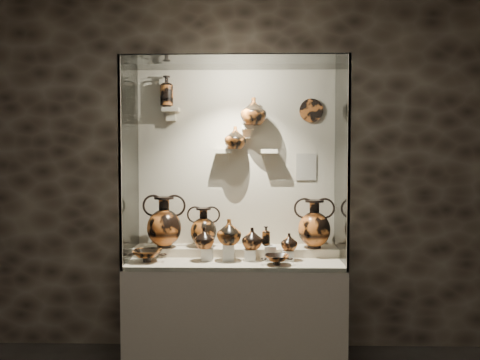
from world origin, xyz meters
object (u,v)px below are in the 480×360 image
(ovoid_vase_a, at_px, (235,138))
(ovoid_vase_b, at_px, (254,111))
(kylix_left, at_px, (147,254))
(amphora_right, at_px, (314,224))
(amphora_left, at_px, (164,222))
(jug_a, at_px, (204,238))
(kylix_right, at_px, (277,259))
(jug_c, at_px, (252,238))
(jug_b, at_px, (229,232))
(amphora_mid, at_px, (204,227))
(jug_e, at_px, (289,242))
(lekythos_small, at_px, (266,235))
(lekythos_tall, at_px, (167,90))

(ovoid_vase_a, relative_size, ovoid_vase_b, 0.84)
(kylix_left, bearing_deg, amphora_right, 23.20)
(amphora_left, relative_size, kylix_left, 1.48)
(jug_a, xyz_separation_m, kylix_right, (0.56, -0.13, -0.14))
(amphora_left, relative_size, amphora_right, 1.06)
(jug_c, bearing_deg, jug_b, -173.17)
(amphora_right, height_order, ovoid_vase_a, ovoid_vase_a)
(amphora_right, bearing_deg, jug_c, -139.16)
(amphora_mid, relative_size, jug_e, 2.40)
(amphora_left, bearing_deg, jug_c, -25.85)
(amphora_left, relative_size, jug_b, 2.12)
(jug_c, xyz_separation_m, ovoid_vase_a, (-0.14, 0.23, 0.81))
(jug_b, bearing_deg, jug_a, -171.26)
(jug_a, height_order, jug_c, jug_a)
(amphora_right, relative_size, lekythos_small, 2.32)
(kylix_right, xyz_separation_m, ovoid_vase_a, (-0.33, 0.39, 0.94))
(jug_e, relative_size, ovoid_vase_a, 0.73)
(kylix_left, bearing_deg, lekythos_small, 17.12)
(jug_c, bearing_deg, ovoid_vase_a, 120.60)
(ovoid_vase_a, bearing_deg, lekythos_tall, 179.92)
(kylix_left, bearing_deg, ovoid_vase_b, 32.28)
(lekythos_tall, xyz_separation_m, ovoid_vase_a, (0.58, -0.03, -0.40))
(jug_a, xyz_separation_m, lekythos_tall, (-0.34, 0.29, 1.20))
(jug_e, height_order, kylix_right, jug_e)
(jug_c, height_order, jug_e, jug_c)
(amphora_left, distance_m, amphora_mid, 0.33)
(lekythos_small, bearing_deg, jug_b, 177.01)
(ovoid_vase_b, bearing_deg, ovoid_vase_a, 171.84)
(amphora_right, bearing_deg, lekythos_tall, -161.50)
(jug_a, distance_m, kylix_left, 0.46)
(lekythos_small, relative_size, kylix_right, 0.74)
(ovoid_vase_a, height_order, ovoid_vase_b, ovoid_vase_b)
(lekythos_small, distance_m, kylix_left, 0.95)
(ovoid_vase_a, bearing_deg, amphora_mid, -167.37)
(jug_c, bearing_deg, lekythos_small, -4.22)
(kylix_left, height_order, ovoid_vase_b, ovoid_vase_b)
(kylix_right, bearing_deg, lekythos_tall, 147.09)
(kylix_left, distance_m, lekythos_tall, 1.37)
(ovoid_vase_a, bearing_deg, jug_a, -128.93)
(lekythos_small, bearing_deg, ovoid_vase_a, 130.10)
(amphora_left, bearing_deg, jug_b, -31.86)
(kylix_left, bearing_deg, lekythos_tall, 86.13)
(kylix_left, distance_m, kylix_right, 1.01)
(amphora_right, xyz_separation_m, kylix_left, (-1.34, -0.23, -0.21))
(jug_e, relative_size, ovoid_vase_b, 0.61)
(amphora_left, height_order, kylix_left, amphora_left)
(jug_e, xyz_separation_m, kylix_right, (-0.11, -0.15, -0.10))
(amphora_right, height_order, jug_e, amphora_right)
(amphora_mid, xyz_separation_m, ovoid_vase_b, (0.42, 0.03, 0.96))
(amphora_mid, relative_size, lekythos_tall, 1.11)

